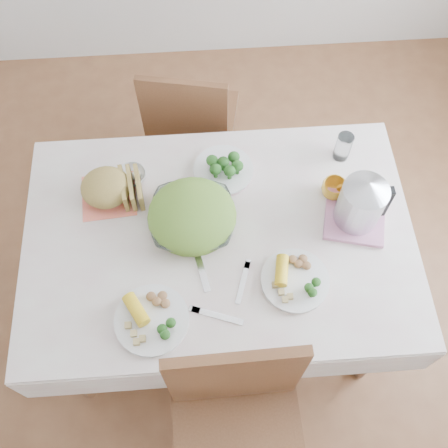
{
  "coord_description": "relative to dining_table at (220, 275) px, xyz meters",
  "views": [
    {
      "loc": [
        -0.05,
        -0.91,
        2.55
      ],
      "look_at": [
        0.02,
        0.02,
        0.82
      ],
      "focal_mm": 42.0,
      "sensor_mm": 36.0,
      "label": 1
    }
  ],
  "objects": [
    {
      "name": "napkin",
      "position": [
        -0.43,
        0.21,
        0.39
      ],
      "size": [
        0.23,
        0.23,
        0.0
      ],
      "primitive_type": "cube",
      "rotation": [
        0.0,
        0.0,
        0.08
      ],
      "color": "#FF795F",
      "rests_on": "tablecloth"
    },
    {
      "name": "bread_loaf",
      "position": [
        -0.43,
        0.21,
        0.45
      ],
      "size": [
        0.24,
        0.23,
        0.12
      ],
      "primitive_type": "ellipsoid",
      "rotation": [
        0.0,
        0.0,
        0.27
      ],
      "color": "olive",
      "rests_on": "napkin"
    },
    {
      "name": "chair_far",
      "position": [
        -0.08,
        0.83,
        0.09
      ],
      "size": [
        0.49,
        0.49,
        0.92
      ],
      "primitive_type": "cube",
      "rotation": [
        0.0,
        0.0,
        2.94
      ],
      "color": "brown",
      "rests_on": "floor"
    },
    {
      "name": "knife",
      "position": [
        -0.03,
        -0.32,
        0.39
      ],
      "size": [
        0.19,
        0.09,
        0.0
      ],
      "primitive_type": "cube",
      "rotation": [
        0.0,
        0.0,
        1.22
      ],
      "color": "silver",
      "rests_on": "tablecloth"
    },
    {
      "name": "dinner_plate_right",
      "position": [
        0.26,
        -0.21,
        0.4
      ],
      "size": [
        0.35,
        0.35,
        0.02
      ],
      "primitive_type": "cylinder",
      "rotation": [
        0.0,
        0.0,
        -0.53
      ],
      "color": "white",
      "rests_on": "tablecloth"
    },
    {
      "name": "glass_tumbler",
      "position": [
        0.53,
        0.34,
        0.45
      ],
      "size": [
        0.08,
        0.08,
        0.13
      ],
      "primitive_type": "cylinder",
      "rotation": [
        0.0,
        0.0,
        -0.17
      ],
      "color": "white",
      "rests_on": "tablecloth"
    },
    {
      "name": "yellow_mug",
      "position": [
        0.46,
        0.16,
        0.43
      ],
      "size": [
        0.11,
        0.11,
        0.08
      ],
      "primitive_type": "imported",
      "rotation": [
        0.0,
        0.0,
        -0.18
      ],
      "color": "gold",
      "rests_on": "tablecloth"
    },
    {
      "name": "pink_tray",
      "position": [
        0.53,
        0.04,
        0.4
      ],
      "size": [
        0.28,
        0.28,
        0.02
      ],
      "primitive_type": "cube",
      "rotation": [
        0.0,
        0.0,
        -0.24
      ],
      "color": "#CA7BA2",
      "rests_on": "tablecloth"
    },
    {
      "name": "dinner_plate_left",
      "position": [
        -0.26,
        -0.32,
        0.4
      ],
      "size": [
        0.3,
        0.3,
        0.02
      ],
      "primitive_type": "cylinder",
      "rotation": [
        0.0,
        0.0,
        0.17
      ],
      "color": "white",
      "rests_on": "tablecloth"
    },
    {
      "name": "dining_table",
      "position": [
        0.0,
        0.0,
        0.0
      ],
      "size": [
        1.4,
        0.9,
        0.75
      ],
      "primitive_type": "cube",
      "color": "brown",
      "rests_on": "floor"
    },
    {
      "name": "broccoli_plate",
      "position": [
        0.04,
        0.29,
        0.4
      ],
      "size": [
        0.29,
        0.29,
        0.02
      ],
      "primitive_type": "cylinder",
      "rotation": [
        0.0,
        0.0,
        0.17
      ],
      "color": "beige",
      "rests_on": "tablecloth"
    },
    {
      "name": "floor",
      "position": [
        0.0,
        0.0,
        -0.38
      ],
      "size": [
        3.6,
        3.6,
        0.0
      ],
      "primitive_type": "plane",
      "color": "brown",
      "rests_on": "ground"
    },
    {
      "name": "salad_bowl",
      "position": [
        -0.1,
        0.06,
        0.43
      ],
      "size": [
        0.33,
        0.33,
        0.08
      ],
      "primitive_type": "imported",
      "rotation": [
        0.0,
        0.0,
        -0.04
      ],
      "color": "white",
      "rests_on": "tablecloth"
    },
    {
      "name": "fruit_bowl",
      "position": [
        -0.34,
        0.29,
        0.41
      ],
      "size": [
        0.14,
        0.14,
        0.04
      ],
      "primitive_type": "imported",
      "rotation": [
        0.0,
        0.0,
        -0.18
      ],
      "color": "white",
      "rests_on": "tablecloth"
    },
    {
      "name": "electric_kettle",
      "position": [
        0.53,
        0.04,
        0.51
      ],
      "size": [
        0.2,
        0.2,
        0.24
      ],
      "primitive_type": "cylinder",
      "rotation": [
        0.0,
        0.0,
        0.16
      ],
      "color": "#B2B5BA",
      "rests_on": "pink_tray"
    },
    {
      "name": "tablecloth",
      "position": [
        0.0,
        0.0,
        0.38
      ],
      "size": [
        1.5,
        1.0,
        0.01
      ],
      "primitive_type": "cube",
      "color": "silver",
      "rests_on": "dining_table"
    },
    {
      "name": "fork_right",
      "position": [
        0.07,
        -0.2,
        0.39
      ],
      "size": [
        0.07,
        0.17,
        0.0
      ],
      "primitive_type": "cube",
      "rotation": [
        0.0,
        0.0,
        -0.31
      ],
      "color": "silver",
      "rests_on": "tablecloth"
    },
    {
      "name": "fork_left",
      "position": [
        -0.08,
        -0.12,
        0.39
      ],
      "size": [
        0.07,
        0.21,
        0.0
      ],
      "primitive_type": "cube",
      "rotation": [
        0.0,
        0.0,
        0.2
      ],
      "color": "silver",
      "rests_on": "tablecloth"
    }
  ]
}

